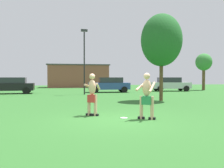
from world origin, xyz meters
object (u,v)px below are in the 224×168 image
object	(u,v)px
car_blue_far_end	(109,85)
tree_near_building	(204,63)
tree_left_field	(161,40)
car_silver_mid_lot	(170,84)
player_in_green	(147,95)
lamp_post	(84,55)
car_black_near_post	(11,85)
player_near	(92,93)
frisbee	(124,118)

from	to	relation	value
car_blue_far_end	tree_near_building	distance (m)	12.80
tree_left_field	car_silver_mid_lot	bearing A→B (deg)	62.15
player_in_green	tree_near_building	distance (m)	23.29
player_in_green	lamp_post	distance (m)	13.85
player_in_green	tree_near_building	world-z (taller)	tree_near_building
lamp_post	tree_left_field	bearing A→B (deg)	-56.16
lamp_post	tree_left_field	xyz separation A→B (m)	(4.62, -6.89, 0.42)
car_black_near_post	lamp_post	xyz separation A→B (m)	(6.87, -2.54, 2.83)
player_near	player_in_green	distance (m)	2.29
car_blue_far_end	lamp_post	bearing A→B (deg)	-135.15
frisbee	player_near	bearing A→B (deg)	142.32
car_black_near_post	car_blue_far_end	bearing A→B (deg)	1.87
car_blue_far_end	car_black_near_post	bearing A→B (deg)	-178.13
tree_left_field	car_black_near_post	bearing A→B (deg)	140.60
frisbee	tree_left_field	xyz separation A→B (m)	(4.16, 6.25, 4.06)
tree_near_building	player_in_green	bearing A→B (deg)	-127.18
player_in_green	tree_left_field	xyz separation A→B (m)	(3.38, 6.63, 3.14)
player_near	car_silver_mid_lot	bearing A→B (deg)	55.72
car_blue_far_end	car_silver_mid_lot	bearing A→B (deg)	6.45
frisbee	tree_near_building	bearing A→B (deg)	50.72
car_blue_far_end	tree_left_field	size ratio (longest dim) A/B	0.75
car_blue_far_end	frisbee	bearing A→B (deg)	-98.60
tree_left_field	player_in_green	bearing A→B (deg)	-116.99
car_silver_mid_lot	car_blue_far_end	world-z (taller)	same
lamp_post	car_black_near_post	bearing A→B (deg)	159.67
tree_left_field	frisbee	bearing A→B (deg)	-123.67
player_near	tree_near_building	distance (m)	23.57
tree_near_building	frisbee	bearing A→B (deg)	-129.28
player_near	tree_left_field	distance (m)	8.18
player_near	tree_near_building	xyz separation A→B (m)	(15.91, 17.20, 2.49)
player_near	lamp_post	xyz separation A→B (m)	(0.67, 12.27, 2.73)
car_black_near_post	car_silver_mid_lot	size ratio (longest dim) A/B	0.98
player_near	car_blue_far_end	bearing A→B (deg)	76.81
tree_near_building	car_black_near_post	bearing A→B (deg)	-173.83
lamp_post	tree_left_field	distance (m)	8.31
tree_left_field	tree_near_building	bearing A→B (deg)	48.08
player_near	lamp_post	world-z (taller)	lamp_post
tree_left_field	car_blue_far_end	bearing A→B (deg)	100.12
frisbee	car_silver_mid_lot	world-z (taller)	car_silver_mid_lot
car_black_near_post	tree_near_building	world-z (taller)	tree_near_building
car_blue_far_end	lamp_post	xyz separation A→B (m)	(-2.88, -2.86, 2.83)
car_silver_mid_lot	tree_near_building	bearing A→B (deg)	13.86
player_near	tree_near_building	size ratio (longest dim) A/B	0.38
player_near	car_blue_far_end	size ratio (longest dim) A/B	0.40
car_silver_mid_lot	car_blue_far_end	distance (m)	7.38
tree_left_field	tree_near_building	size ratio (longest dim) A/B	1.28
car_blue_far_end	tree_near_building	bearing A→B (deg)	9.50
frisbee	tree_left_field	distance (m)	8.54
car_black_near_post	car_silver_mid_lot	xyz separation A→B (m)	(17.08, 1.15, 0.00)
car_black_near_post	player_near	bearing A→B (deg)	-67.29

